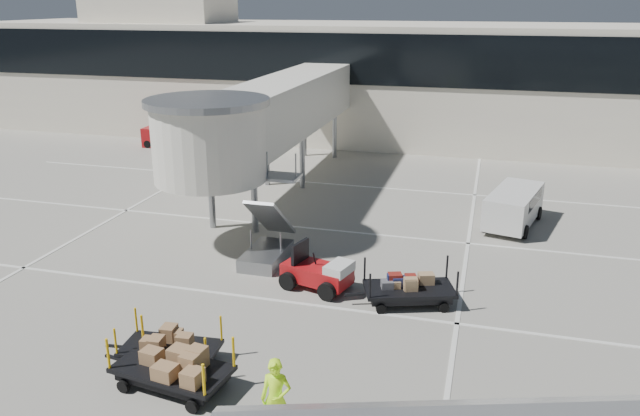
# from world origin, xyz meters

# --- Properties ---
(ground) EXTENTS (140.00, 140.00, 0.00)m
(ground) POSITION_xyz_m (0.00, 0.00, 0.00)
(ground) COLOR gray
(ground) RESTS_ON ground
(lane_markings) EXTENTS (40.00, 30.00, 0.02)m
(lane_markings) POSITION_xyz_m (-0.67, 9.33, 0.01)
(lane_markings) COLOR silver
(lane_markings) RESTS_ON ground
(terminal) EXTENTS (64.00, 12.11, 15.20)m
(terminal) POSITION_xyz_m (-0.35, 29.94, 4.11)
(terminal) COLOR beige
(terminal) RESTS_ON ground
(jet_bridge) EXTENTS (5.70, 20.40, 6.03)m
(jet_bridge) POSITION_xyz_m (-3.97, 12.26, 4.28)
(jet_bridge) COLOR silver
(jet_bridge) RESTS_ON ground
(baggage_tug) EXTENTS (2.63, 2.07, 1.58)m
(baggage_tug) POSITION_xyz_m (1.16, 3.32, 0.57)
(baggage_tug) COLOR maroon
(baggage_tug) RESTS_ON ground
(suitcase_cart) EXTENTS (3.66, 2.33, 1.41)m
(suitcase_cart) POSITION_xyz_m (4.39, 2.95, 0.51)
(suitcase_cart) COLOR black
(suitcase_cart) RESTS_ON ground
(box_cart_near) EXTENTS (3.78, 1.92, 1.45)m
(box_cart_near) POSITION_xyz_m (-0.80, -3.32, 0.55)
(box_cart_near) COLOR black
(box_cart_near) RESTS_ON ground
(box_cart_far) EXTENTS (3.32, 1.54, 1.28)m
(box_cart_far) POSITION_xyz_m (-1.46, -2.39, 0.48)
(box_cart_far) COLOR black
(box_cart_far) RESTS_ON ground
(ground_worker) EXTENTS (0.76, 0.55, 1.96)m
(ground_worker) POSITION_xyz_m (2.32, -4.41, 0.98)
(ground_worker) COLOR #BAFF1A
(ground_worker) RESTS_ON ground
(minivan) EXTENTS (2.71, 4.55, 1.62)m
(minivan) POSITION_xyz_m (7.81, 11.91, 0.97)
(minivan) COLOR silver
(minivan) RESTS_ON ground
(belt_loader) EXTENTS (3.60, 1.56, 1.71)m
(belt_loader) POSITION_xyz_m (-14.70, 21.89, 0.65)
(belt_loader) COLOR maroon
(belt_loader) RESTS_ON ground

